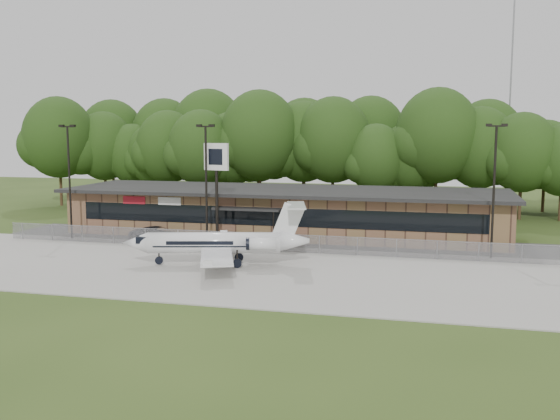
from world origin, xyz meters
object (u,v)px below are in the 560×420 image
(business_jet, at_px, (221,244))
(suv, at_px, (157,235))
(pole_sign, at_px, (216,168))
(terminal, at_px, (285,211))

(business_jet, xyz_separation_m, suv, (-8.42, 7.17, -0.92))
(business_jet, bearing_deg, suv, 125.00)
(business_jet, xyz_separation_m, pole_sign, (-3.09, 7.66, 4.99))
(terminal, relative_size, business_jet, 3.04)
(terminal, height_order, suv, terminal)
(terminal, distance_m, business_jet, 14.86)
(pole_sign, bearing_deg, terminal, 70.90)
(business_jet, bearing_deg, pole_sign, 97.40)
(terminal, height_order, pole_sign, pole_sign)
(suv, bearing_deg, terminal, -31.20)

